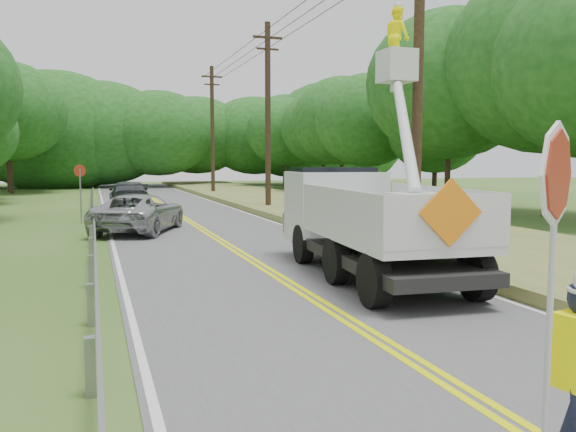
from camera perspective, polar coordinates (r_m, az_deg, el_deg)
name	(u,v)px	position (r m, az deg, el deg)	size (l,w,h in m)	color
ground	(447,384)	(7.51, 15.55, -15.76)	(140.00, 140.00, 0.00)	#2F591E
road	(215,237)	(20.33, -7.31, -2.12)	(7.20, 96.00, 0.03)	#515153
guardrail	(94,223)	(20.76, -18.77, -0.71)	(0.18, 48.00, 0.77)	gray
utility_poles	(316,99)	(24.61, 2.79, 11.51)	(1.60, 43.30, 10.00)	black
tall_grass_verge	(393,226)	(22.80, 10.45, -0.99)	(7.00, 96.00, 0.30)	#5A6A33
treeline_right	(455,97)	(34.40, 16.25, 11.31)	(11.85, 55.10, 11.92)	#332319
treeline_horizon	(134,134)	(62.03, -15.06, 7.93)	(57.89, 15.14, 12.30)	#184615
bucket_truck	(359,205)	(14.47, 7.08, 1.10)	(4.18, 7.39, 7.01)	black
suv_silver	(140,213)	(22.38, -14.54, 0.32)	(2.39, 5.18, 1.44)	#ABACB1
suv_darkgrey	(129,195)	(33.39, -15.53, 2.03)	(2.14, 5.26, 1.53)	#3B4044
stop_sign_permanent	(80,184)	(25.97, -19.97, 2.97)	(0.50, 0.25, 2.55)	gray
yard_sign	(439,233)	(17.25, 14.84, -1.67)	(0.56, 0.17, 0.83)	white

